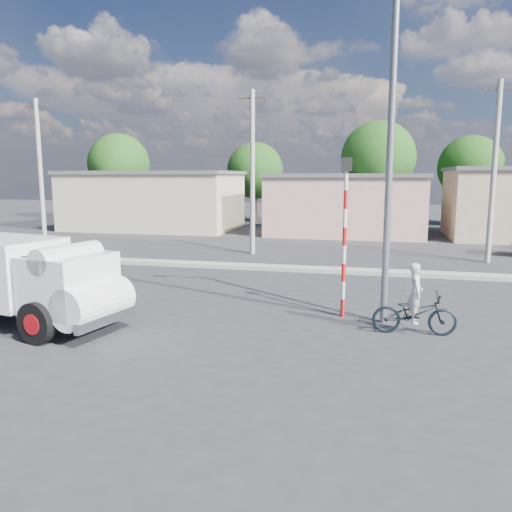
% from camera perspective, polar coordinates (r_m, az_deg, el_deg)
% --- Properties ---
extents(ground_plane, '(120.00, 120.00, 0.00)m').
position_cam_1_polar(ground_plane, '(13.39, -4.54, -7.73)').
color(ground_plane, '#2B2B2E').
rests_on(ground_plane, ground).
extents(median, '(40.00, 0.80, 0.16)m').
position_cam_1_polar(median, '(20.91, 2.27, -1.35)').
color(median, '#99968E').
rests_on(median, ground).
extents(truck, '(5.76, 3.07, 2.26)m').
position_cam_1_polar(truck, '(14.22, -24.78, -2.35)').
color(truck, black).
rests_on(truck, ground).
extents(bicycle, '(2.06, 0.82, 1.06)m').
position_cam_1_polar(bicycle, '(12.97, 17.64, -6.26)').
color(bicycle, black).
rests_on(bicycle, ground).
extents(cyclist, '(0.39, 0.56, 1.49)m').
position_cam_1_polar(cyclist, '(12.92, 17.69, -5.35)').
color(cyclist, silver).
rests_on(cyclist, ground).
extents(traffic_pole, '(0.28, 0.18, 4.36)m').
position_cam_1_polar(traffic_pole, '(13.75, 10.12, 3.64)').
color(traffic_pole, red).
rests_on(traffic_pole, ground).
extents(streetlight, '(2.34, 0.22, 9.00)m').
position_cam_1_polar(streetlight, '(13.41, 14.45, 13.49)').
color(streetlight, slate).
rests_on(streetlight, ground).
extents(building_row, '(37.80, 7.30, 4.44)m').
position_cam_1_polar(building_row, '(34.34, 8.73, 6.10)').
color(building_row, beige).
rests_on(building_row, ground).
extents(tree_row, '(43.62, 7.43, 8.42)m').
position_cam_1_polar(tree_row, '(40.63, 13.43, 10.44)').
color(tree_row, '#38281E').
rests_on(tree_row, ground).
extents(utility_poles, '(35.40, 0.24, 8.00)m').
position_cam_1_polar(utility_poles, '(24.18, 11.91, 9.38)').
color(utility_poles, '#99968E').
rests_on(utility_poles, ground).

